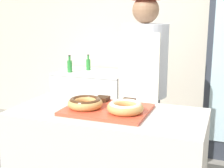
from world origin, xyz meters
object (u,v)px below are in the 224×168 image
donut_light_glaze (125,107)px  bottle_green (88,64)px  brownie_back_right (128,101)px  chest_freezer (93,101)px  brownie_back_left (102,99)px  donut_chocolate_glaze (85,102)px  bottle_orange (122,65)px  baker_person (144,87)px  serving_tray (107,110)px  bottle_green_b (70,66)px

donut_light_glaze → bottle_green: bearing=121.5°
brownie_back_right → chest_freezer: size_ratio=0.10×
brownie_back_left → chest_freezer: size_ratio=0.10×
brownie_back_right → chest_freezer: 1.92m
donut_light_glaze → chest_freezer: donut_light_glaze is taller
donut_chocolate_glaze → bottle_orange: bottle_orange is taller
baker_person → bottle_orange: (-0.61, 1.18, -0.01)m
serving_tray → donut_light_glaze: bearing=-16.2°
brownie_back_left → chest_freezer: bearing=116.7°
baker_person → chest_freezer: (-0.98, 1.06, -0.51)m
baker_person → bottle_orange: size_ratio=7.48×
bottle_orange → bottle_green_b: bearing=-159.4°
serving_tray → bottle_green_b: 1.99m
brownie_back_right → bottle_green_b: (-1.27, 1.44, -0.02)m
donut_chocolate_glaze → bottle_green: 2.07m
brownie_back_left → bottle_green_b: bearing=126.4°
serving_tray → bottle_orange: (-0.52, 1.85, 0.01)m
chest_freezer → bottle_orange: (0.38, 0.12, 0.50)m
bottle_orange → brownie_back_right: bearing=-69.7°
brownie_back_right → serving_tray: bearing=-122.0°
serving_tray → donut_light_glaze: donut_light_glaze is taller
bottle_green → donut_chocolate_glaze: bearing=-65.7°
donut_light_glaze → bottle_green_b: size_ratio=1.13×
brownie_back_left → bottle_orange: bottle_orange is taller
bottle_green → baker_person: bearing=-47.0°
brownie_back_left → bottle_green_b: size_ratio=0.43×
chest_freezer → bottle_green_b: bearing=-155.7°
donut_chocolate_glaze → bottle_green_b: 1.94m
donut_light_glaze → bottle_green: (-1.16, 1.89, -0.05)m
baker_person → bottle_green_b: baker_person is taller
brownie_back_right → bottle_orange: 1.79m
brownie_back_right → bottle_green_b: size_ratio=0.43×
bottle_green → donut_light_glaze: bearing=-58.5°
chest_freezer → bottle_orange: bearing=17.9°
bottle_orange → bottle_green_b: size_ratio=1.05×
brownie_back_right → chest_freezer: bearing=122.6°
baker_person → chest_freezer: bearing=132.8°
chest_freezer → donut_chocolate_glaze: bearing=-67.4°
donut_chocolate_glaze → brownie_back_right: size_ratio=2.62×
donut_chocolate_glaze → brownie_back_right: (0.26, 0.21, -0.02)m
brownie_back_right → donut_light_glaze: bearing=-77.7°
brownie_back_left → bottle_orange: size_ratio=0.41×
chest_freezer → bottle_green: (-0.11, 0.11, 0.49)m
brownie_back_left → baker_person: size_ratio=0.05×
bottle_green → bottle_green_b: bottle_green_b is taller
baker_person → bottle_green: baker_person is taller
bottle_orange → bottle_green: (-0.49, -0.01, -0.01)m
brownie_back_right → chest_freezer: brownie_back_right is taller
brownie_back_left → donut_chocolate_glaze: bearing=-102.3°
donut_light_glaze → brownie_back_left: donut_light_glaze is taller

